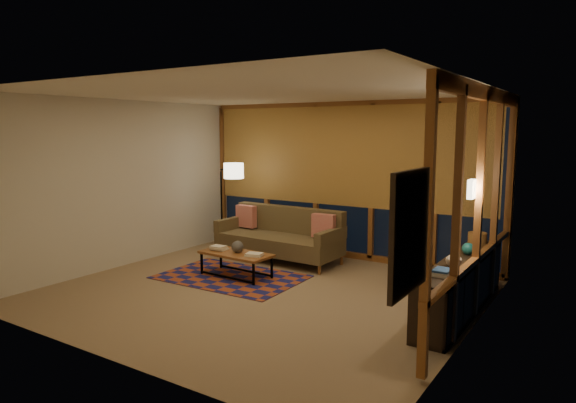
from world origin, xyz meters
The scene contains 21 objects.
floor centered at (0.00, 0.00, 0.00)m, with size 5.50×5.00×0.01m, color tan.
ceiling centered at (0.00, 0.00, 2.70)m, with size 5.50×5.00×0.01m, color beige.
walls centered at (0.00, 0.00, 1.35)m, with size 5.51×5.01×2.70m.
window_wall_back centered at (0.00, 2.43, 1.35)m, with size 5.30×0.16×2.60m, color brown, non-canonical shape.
window_wall_right centered at (2.68, 0.60, 1.35)m, with size 0.16×3.70×2.60m, color brown, non-canonical shape.
wall_art centered at (2.71, -1.85, 1.45)m, with size 0.06×0.74×0.94m, color red, non-canonical shape.
wall_sconce centered at (2.62, 0.45, 1.55)m, with size 0.12×0.18×0.22m, color #FDF1C6, non-canonical shape.
sofa centered at (-0.79, 1.59, 0.44)m, with size 2.15×0.87×0.88m, color brown, non-canonical shape.
pillow_left centered at (-1.62, 1.77, 0.64)m, with size 0.39×0.13×0.39m, color red, non-canonical shape.
pillow_right centered at (0.02, 1.70, 0.63)m, with size 0.39×0.13×0.39m, color red, non-canonical shape.
area_rug centered at (-0.82, 0.34, 0.01)m, with size 2.12×1.41×0.01m, color #9A4222.
coffee_table centered at (-0.77, 0.42, 0.19)m, with size 1.12×0.52×0.37m, color brown, non-canonical shape.
book_stack_a centered at (-1.10, 0.41, 0.41)m, with size 0.22×0.17×0.06m, color white, non-canonical shape.
book_stack_b centered at (-0.41, 0.39, 0.40)m, with size 0.26×0.20×0.05m, color white, non-canonical shape.
ceramic_pot centered at (-0.76, 0.44, 0.47)m, with size 0.18×0.18×0.18m, color black.
floor_lamp centered at (-2.16, 1.72, 0.82)m, with size 0.55×0.36×1.64m, color black, non-canonical shape.
bookshelf centered at (2.49, 0.71, 0.33)m, with size 0.40×2.64×0.66m, color black, non-canonical shape.
basket centered at (2.47, 1.55, 0.75)m, with size 0.25×0.25×0.18m, color #9A6630.
teal_bowl centered at (2.49, 0.98, 0.74)m, with size 0.15×0.15×0.15m, color #1E7575.
vase centered at (2.49, 0.33, 0.76)m, with size 0.18×0.18×0.19m, color tan.
shelf_book_stack centered at (2.49, -0.12, 0.69)m, with size 0.16×0.22×0.06m, color white, non-canonical shape.
Camera 1 is at (4.01, -5.52, 2.21)m, focal length 32.00 mm.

